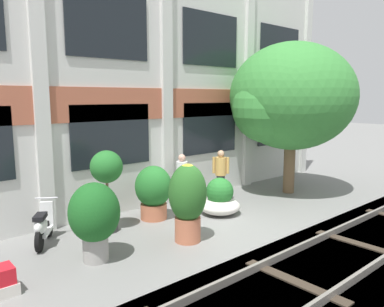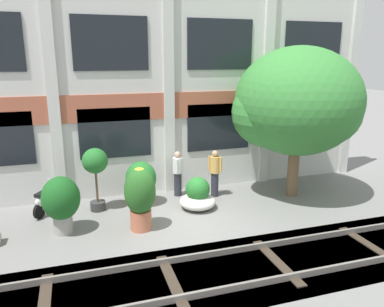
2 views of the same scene
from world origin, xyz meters
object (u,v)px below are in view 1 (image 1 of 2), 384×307
broadleaf_tree (292,100)px  potted_plant_low_pan (107,174)px  potted_plant_fluted_column (188,197)px  scooter_near_curb (43,226)px  potted_plant_glazed_jar (94,216)px  resident_watching_tracks (221,174)px  potted_plant_wide_bowl (220,200)px  potted_plant_stone_basin (153,190)px  resident_by_doorway (182,178)px

broadleaf_tree → potted_plant_low_pan: size_ratio=2.52×
potted_plant_fluted_column → scooter_near_curb: potted_plant_fluted_column is taller
potted_plant_low_pan → scooter_near_curb: 1.83m
potted_plant_glazed_jar → resident_watching_tracks: 5.19m
potted_plant_wide_bowl → potted_plant_fluted_column: (-2.00, -0.95, 0.63)m
potted_plant_stone_basin → scooter_near_curb: size_ratio=1.21×
scooter_near_curb → potted_plant_glazed_jar: bearing=-129.3°
potted_plant_wide_bowl → resident_watching_tracks: (0.91, 0.87, 0.47)m
broadleaf_tree → resident_watching_tracks: size_ratio=3.09×
potted_plant_low_pan → resident_watching_tracks: 4.02m
scooter_near_curb → resident_by_doorway: size_ratio=0.76×
potted_plant_low_pan → potted_plant_fluted_column: (1.07, -1.77, -0.40)m
potted_plant_low_pan → resident_by_doorway: size_ratio=1.27×
scooter_near_curb → resident_by_doorway: resident_by_doorway is taller
potted_plant_glazed_jar → scooter_near_curb: 1.69m
broadleaf_tree → potted_plant_glazed_jar: bearing=-175.0°
potted_plant_low_pan → potted_plant_stone_basin: (1.41, 0.06, -0.66)m
potted_plant_stone_basin → resident_watching_tracks: resident_watching_tracks is taller
potted_plant_glazed_jar → resident_by_doorway: bearing=26.0°
potted_plant_glazed_jar → resident_by_doorway: potted_plant_glazed_jar is taller
potted_plant_glazed_jar → potted_plant_wide_bowl: bearing=7.4°
broadleaf_tree → resident_watching_tracks: (-2.62, 0.73, -2.32)m
resident_by_doorway → potted_plant_low_pan: bearing=-146.8°
potted_plant_fluted_column → scooter_near_curb: size_ratio=1.50×
potted_plant_wide_bowl → resident_by_doorway: bearing=102.8°
potted_plant_glazed_jar → potted_plant_low_pan: (1.02, 1.35, 0.50)m
broadleaf_tree → resident_by_doorway: 4.65m
resident_by_doorway → potted_plant_wide_bowl: bearing=-54.1°
potted_plant_wide_bowl → resident_by_doorway: resident_by_doorway is taller
broadleaf_tree → scooter_near_curb: size_ratio=4.21×
potted_plant_glazed_jar → scooter_near_curb: size_ratio=1.34×
broadleaf_tree → potted_plant_low_pan: bearing=174.1°
potted_plant_wide_bowl → potted_plant_stone_basin: size_ratio=0.80×
potted_plant_stone_basin → resident_by_doorway: size_ratio=0.92×
potted_plant_low_pan → potted_plant_stone_basin: size_ratio=1.38×
potted_plant_stone_basin → scooter_near_curb: bearing=177.6°
potted_plant_glazed_jar → resident_by_doorway: size_ratio=1.02×
potted_plant_fluted_column → potted_plant_glazed_jar: bearing=168.7°
scooter_near_curb → resident_by_doorway: 4.32m
potted_plant_wide_bowl → potted_plant_glazed_jar: (-4.09, -0.53, 0.53)m
broadleaf_tree → scooter_near_curb: (-8.12, 0.86, -2.76)m
potted_plant_low_pan → potted_plant_wide_bowl: bearing=-14.9°
potted_plant_glazed_jar → resident_watching_tracks: (5.00, 1.40, -0.06)m
resident_by_doorway → potted_plant_glazed_jar: bearing=-131.0°
potted_plant_stone_basin → potted_plant_wide_bowl: bearing=-28.0°
potted_plant_glazed_jar → potted_plant_fluted_column: bearing=-11.3°
potted_plant_stone_basin → potted_plant_fluted_column: bearing=-100.5°
potted_plant_glazed_jar → potted_plant_stone_basin: size_ratio=1.11×
potted_plant_glazed_jar → scooter_near_curb: potted_plant_glazed_jar is taller
resident_watching_tracks → broadleaf_tree: bearing=123.3°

